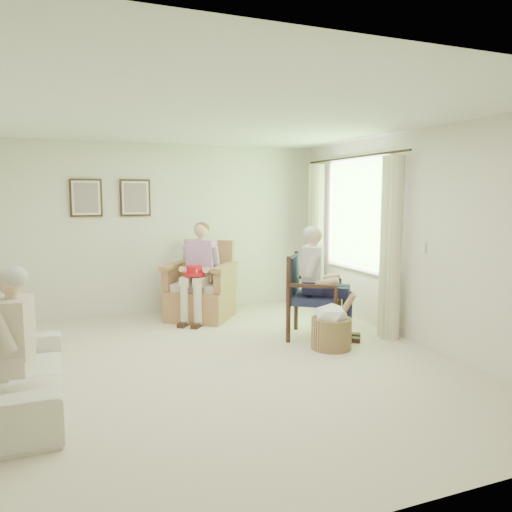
% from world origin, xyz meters
% --- Properties ---
extents(floor, '(5.50, 5.50, 0.00)m').
position_xyz_m(floor, '(0.00, 0.00, 0.00)').
color(floor, beige).
rests_on(floor, ground).
extents(back_wall, '(5.00, 0.04, 2.60)m').
position_xyz_m(back_wall, '(0.00, 2.75, 1.30)').
color(back_wall, silver).
rests_on(back_wall, ground).
extents(front_wall, '(5.00, 0.04, 2.60)m').
position_xyz_m(front_wall, '(0.00, -2.75, 1.30)').
color(front_wall, silver).
rests_on(front_wall, ground).
extents(right_wall, '(0.04, 5.50, 2.60)m').
position_xyz_m(right_wall, '(2.50, 0.00, 1.30)').
color(right_wall, silver).
rests_on(right_wall, ground).
extents(ceiling, '(5.00, 5.50, 0.02)m').
position_xyz_m(ceiling, '(0.00, 0.00, 2.60)').
color(ceiling, white).
rests_on(ceiling, back_wall).
extents(window, '(0.13, 2.50, 1.63)m').
position_xyz_m(window, '(2.46, 1.20, 1.58)').
color(window, '#2D6B23').
rests_on(window, right_wall).
extents(curtain_left, '(0.34, 0.34, 2.30)m').
position_xyz_m(curtain_left, '(2.33, 0.22, 1.15)').
color(curtain_left, beige).
rests_on(curtain_left, ground).
extents(curtain_right, '(0.34, 0.34, 2.30)m').
position_xyz_m(curtain_right, '(2.33, 2.18, 1.15)').
color(curtain_right, beige).
rests_on(curtain_right, ground).
extents(framed_print_left, '(0.45, 0.05, 0.55)m').
position_xyz_m(framed_print_left, '(-1.15, 2.71, 1.78)').
color(framed_print_left, '#382114').
rests_on(framed_print_left, back_wall).
extents(framed_print_right, '(0.45, 0.05, 0.55)m').
position_xyz_m(framed_print_right, '(-0.45, 2.71, 1.78)').
color(framed_print_right, '#382114').
rests_on(framed_print_right, back_wall).
extents(wicker_armchair, '(0.89, 0.88, 1.14)m').
position_xyz_m(wicker_armchair, '(0.36, 2.13, 0.36)').
color(wicker_armchair, '#A2754C').
rests_on(wicker_armchair, ground).
extents(wood_armchair, '(0.68, 0.64, 1.04)m').
position_xyz_m(wood_armchair, '(1.46, 0.68, 0.57)').
color(wood_armchair, black).
rests_on(wood_armchair, ground).
extents(sofa, '(1.94, 0.76, 0.57)m').
position_xyz_m(sofa, '(-1.95, -0.34, 0.28)').
color(sofa, silver).
rests_on(sofa, ground).
extents(person_wicker, '(0.40, 0.63, 1.40)m').
position_xyz_m(person_wicker, '(0.36, 1.98, 0.83)').
color(person_wicker, beige).
rests_on(person_wicker, ground).
extents(person_dark, '(0.40, 0.62, 1.40)m').
position_xyz_m(person_dark, '(1.46, 0.51, 0.83)').
color(person_dark, '#171733').
rests_on(person_dark, ground).
extents(person_sofa, '(0.42, 0.63, 1.24)m').
position_xyz_m(person_sofa, '(-1.95, -0.71, 0.70)').
color(person_sofa, beige).
rests_on(person_sofa, ground).
extents(red_hat, '(0.31, 0.31, 0.14)m').
position_xyz_m(red_hat, '(0.21, 1.83, 0.75)').
color(red_hat, red).
rests_on(red_hat, person_wicker).
extents(hatbox, '(0.57, 0.57, 0.70)m').
position_xyz_m(hatbox, '(1.42, 0.08, 0.27)').
color(hatbox, tan).
rests_on(hatbox, ground).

